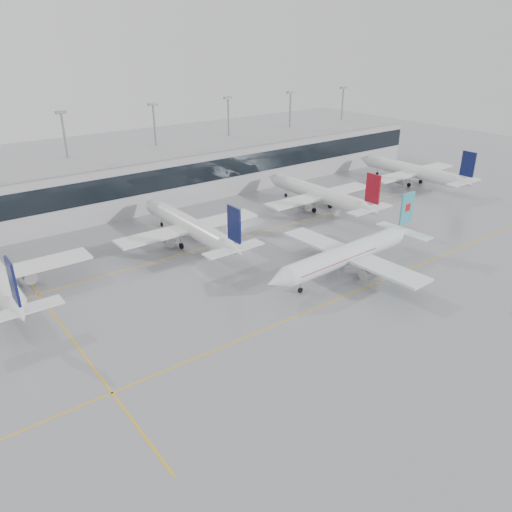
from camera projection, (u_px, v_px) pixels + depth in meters
ground at (305, 313)px, 74.23m from camera, size 320.00×320.00×0.00m
taxi_line_main at (305, 313)px, 74.23m from camera, size 120.00×0.25×0.01m
taxi_line_north at (200, 249)px, 96.06m from camera, size 120.00×0.25×0.01m
taxi_line_cross at (69, 336)px, 68.63m from camera, size 0.25×60.00×0.01m
terminal at (128, 183)px, 116.90m from camera, size 180.00×15.00×12.00m
terminal_glass at (141, 184)px, 110.79m from camera, size 180.00×0.20×5.00m
terminal_roof at (125, 156)px, 114.36m from camera, size 182.00×16.00×0.40m
light_masts at (114, 147)px, 118.26m from camera, size 156.40×1.00×22.60m
air_canada_jet at (350, 253)px, 85.26m from camera, size 36.46×29.15×11.45m
parked_jet_c at (189, 226)px, 97.23m from camera, size 29.64×36.96×11.72m
parked_jet_d at (319, 194)px, 116.50m from camera, size 29.64×36.96×11.72m
parked_jet_e at (413, 171)px, 135.77m from camera, size 29.64×36.96×11.72m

